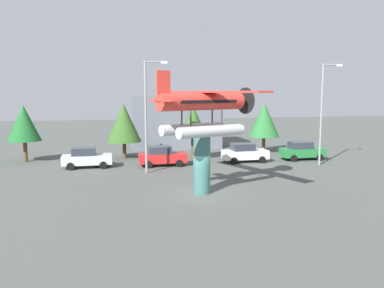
{
  "coord_description": "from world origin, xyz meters",
  "views": [
    {
      "loc": [
        -5.87,
        -24.3,
        6.56
      ],
      "look_at": [
        0.0,
        3.0,
        2.84
      ],
      "focal_mm": 36.95,
      "sensor_mm": 36.0,
      "label": 1
    }
  ],
  "objects_px": {
    "car_near_silver": "(86,158)",
    "streetlight_secondary": "(323,108)",
    "car_far_white": "(244,153)",
    "tree_center_back": "(193,121)",
    "streetlight_primary": "(148,109)",
    "tree_east": "(124,123)",
    "car_mid_red": "(162,156)",
    "storefront_building": "(174,121)",
    "tree_west": "(24,123)",
    "tree_far_east": "(264,120)",
    "display_pedestal": "(202,165)",
    "car_distant_green": "(302,151)",
    "floatplane_monument": "(204,109)"
  },
  "relations": [
    {
      "from": "car_mid_red",
      "to": "tree_center_back",
      "type": "xyz_separation_m",
      "value": [
        3.39,
        2.58,
        2.85
      ]
    },
    {
      "from": "tree_east",
      "to": "display_pedestal",
      "type": "bearing_deg",
      "value": -73.8
    },
    {
      "from": "display_pedestal",
      "to": "tree_far_east",
      "type": "height_order",
      "value": "tree_far_east"
    },
    {
      "from": "tree_east",
      "to": "tree_center_back",
      "type": "height_order",
      "value": "tree_east"
    },
    {
      "from": "streetlight_secondary",
      "to": "tree_east",
      "type": "distance_m",
      "value": 18.71
    },
    {
      "from": "tree_west",
      "to": "tree_center_back",
      "type": "distance_m",
      "value": 15.78
    },
    {
      "from": "car_mid_red",
      "to": "tree_east",
      "type": "xyz_separation_m",
      "value": [
        -3.07,
        4.76,
        2.64
      ]
    },
    {
      "from": "tree_west",
      "to": "car_near_silver",
      "type": "bearing_deg",
      "value": -36.44
    },
    {
      "from": "car_near_silver",
      "to": "car_distant_green",
      "type": "xyz_separation_m",
      "value": [
        20.2,
        -0.2,
        0.0
      ]
    },
    {
      "from": "car_far_white",
      "to": "tree_center_back",
      "type": "bearing_deg",
      "value": 152.26
    },
    {
      "from": "tree_far_east",
      "to": "car_mid_red",
      "type": "bearing_deg",
      "value": -155.08
    },
    {
      "from": "car_near_silver",
      "to": "streetlight_secondary",
      "type": "height_order",
      "value": "streetlight_secondary"
    },
    {
      "from": "display_pedestal",
      "to": "streetlight_primary",
      "type": "bearing_deg",
      "value": 110.69
    },
    {
      "from": "car_near_silver",
      "to": "tree_center_back",
      "type": "relative_size",
      "value": 0.8
    },
    {
      "from": "streetlight_primary",
      "to": "tree_center_back",
      "type": "distance_m",
      "value": 7.45
    },
    {
      "from": "car_distant_green",
      "to": "streetlight_primary",
      "type": "relative_size",
      "value": 0.47
    },
    {
      "from": "tree_center_back",
      "to": "tree_far_east",
      "type": "xyz_separation_m",
      "value": [
        8.49,
        2.94,
        -0.21
      ]
    },
    {
      "from": "display_pedestal",
      "to": "streetlight_secondary",
      "type": "distance_m",
      "value": 15.18
    },
    {
      "from": "car_near_silver",
      "to": "tree_far_east",
      "type": "height_order",
      "value": "tree_far_east"
    },
    {
      "from": "floatplane_monument",
      "to": "car_far_white",
      "type": "xyz_separation_m",
      "value": [
        6.46,
        10.23,
        -4.57
      ]
    },
    {
      "from": "floatplane_monument",
      "to": "tree_center_back",
      "type": "xyz_separation_m",
      "value": [
        2.04,
        12.56,
        -1.72
      ]
    },
    {
      "from": "car_near_silver",
      "to": "storefront_building",
      "type": "distance_m",
      "value": 15.15
    },
    {
      "from": "display_pedestal",
      "to": "tree_far_east",
      "type": "relative_size",
      "value": 0.71
    },
    {
      "from": "storefront_building",
      "to": "car_near_silver",
      "type": "bearing_deg",
      "value": -130.19
    },
    {
      "from": "tree_center_back",
      "to": "storefront_building",
      "type": "bearing_deg",
      "value": 91.36
    },
    {
      "from": "display_pedestal",
      "to": "tree_west",
      "type": "height_order",
      "value": "tree_west"
    },
    {
      "from": "floatplane_monument",
      "to": "tree_west",
      "type": "xyz_separation_m",
      "value": [
        -13.59,
        14.73,
        -1.82
      ]
    },
    {
      "from": "storefront_building",
      "to": "tree_east",
      "type": "xyz_separation_m",
      "value": [
        -6.24,
        -7.21,
        0.44
      ]
    },
    {
      "from": "tree_center_back",
      "to": "tree_west",
      "type": "bearing_deg",
      "value": 172.08
    },
    {
      "from": "streetlight_primary",
      "to": "streetlight_secondary",
      "type": "relative_size",
      "value": 1.0
    },
    {
      "from": "tree_far_east",
      "to": "car_far_white",
      "type": "bearing_deg",
      "value": -127.69
    },
    {
      "from": "storefront_building",
      "to": "tree_far_east",
      "type": "distance_m",
      "value": 10.85
    },
    {
      "from": "tree_west",
      "to": "tree_far_east",
      "type": "height_order",
      "value": "tree_far_east"
    },
    {
      "from": "display_pedestal",
      "to": "tree_center_back",
      "type": "distance_m",
      "value": 12.93
    },
    {
      "from": "tree_east",
      "to": "tree_center_back",
      "type": "distance_m",
      "value": 6.82
    },
    {
      "from": "display_pedestal",
      "to": "tree_far_east",
      "type": "xyz_separation_m",
      "value": [
        10.65,
        15.55,
        1.63
      ]
    },
    {
      "from": "floatplane_monument",
      "to": "tree_center_back",
      "type": "height_order",
      "value": "floatplane_monument"
    },
    {
      "from": "floatplane_monument",
      "to": "car_distant_green",
      "type": "distance_m",
      "value": 16.71
    },
    {
      "from": "car_distant_green",
      "to": "streetlight_primary",
      "type": "distance_m",
      "value": 16.07
    },
    {
      "from": "storefront_building",
      "to": "tree_center_back",
      "type": "xyz_separation_m",
      "value": [
        0.22,
        -9.39,
        0.65
      ]
    },
    {
      "from": "car_near_silver",
      "to": "tree_east",
      "type": "xyz_separation_m",
      "value": [
        3.44,
        4.24,
        2.64
      ]
    },
    {
      "from": "car_mid_red",
      "to": "tree_far_east",
      "type": "bearing_deg",
      "value": 24.92
    },
    {
      "from": "tree_west",
      "to": "storefront_building",
      "type": "bearing_deg",
      "value": 25.09
    },
    {
      "from": "car_far_white",
      "to": "streetlight_secondary",
      "type": "distance_m",
      "value": 8.08
    },
    {
      "from": "car_distant_green",
      "to": "tree_east",
      "type": "bearing_deg",
      "value": 165.16
    },
    {
      "from": "floatplane_monument",
      "to": "tree_west",
      "type": "distance_m",
      "value": 20.13
    },
    {
      "from": "car_near_silver",
      "to": "streetlight_primary",
      "type": "distance_m",
      "value": 7.43
    },
    {
      "from": "car_mid_red",
      "to": "storefront_building",
      "type": "height_order",
      "value": "storefront_building"
    },
    {
      "from": "storefront_building",
      "to": "tree_west",
      "type": "xyz_separation_m",
      "value": [
        -15.41,
        -7.22,
        0.56
      ]
    },
    {
      "from": "floatplane_monument",
      "to": "tree_west",
      "type": "height_order",
      "value": "floatplane_monument"
    }
  ]
}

